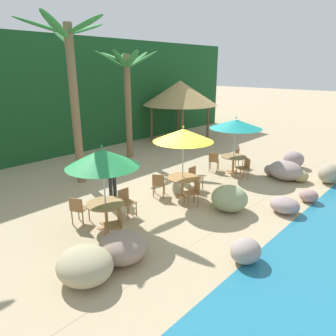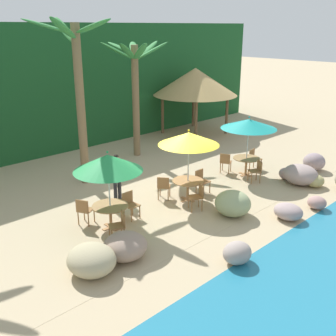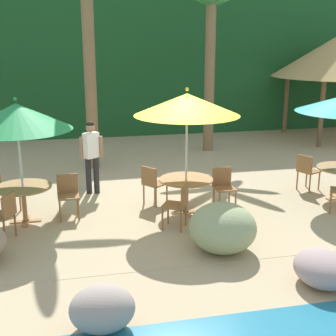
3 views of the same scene
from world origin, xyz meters
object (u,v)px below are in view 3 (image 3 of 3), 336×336
Objects in this scene: chair_yellow_inland at (152,182)px; palm_tree_third at (210,34)px; umbrella_yellow at (187,105)px; chair_green_seaward at (68,193)px; dining_table_green at (23,193)px; chair_yellow_left at (179,203)px; dining_table_yellow at (186,185)px; umbrella_green at (17,117)px; waiter_in_white at (91,152)px; chair_green_inland at (3,188)px; palm_tree_second at (86,15)px; chair_yellow_seaward at (223,185)px; chair_green_left at (4,213)px; chair_teal_inland at (307,170)px.

palm_tree_third is (2.70, 4.74, 3.12)m from chair_yellow_inland.
palm_tree_third reaches higher than umbrella_yellow.
umbrella_yellow is (2.37, -0.30, 1.74)m from chair_green_seaward.
dining_table_green is 3.03m from chair_yellow_left.
dining_table_yellow is 1.26× the size of chair_yellow_left.
chair_green_seaward is at bearing 8.15° from umbrella_green.
umbrella_yellow is 2.97× the size of chair_yellow_left.
chair_green_seaward reaches higher than dining_table_green.
palm_tree_third reaches higher than dining_table_yellow.
chair_green_seaward is at bearing 8.15° from dining_table_green.
palm_tree_third is at bearing 44.21° from umbrella_green.
palm_tree_third is (5.33, 5.18, 3.02)m from dining_table_green.
umbrella_yellow reaches higher than chair_yellow_inland.
umbrella_yellow is at bearing -43.49° from waiter_in_white.
chair_green_inland is 7.95m from palm_tree_third.
umbrella_yellow reaches higher than dining_table_green.
palm_tree_second is (0.70, 3.71, 3.57)m from chair_green_seaward.
palm_tree_second is (-1.67, 4.01, 1.83)m from umbrella_yellow.
umbrella_yellow is 1.94m from chair_yellow_seaward.
chair_green_left is at bearing -111.39° from palm_tree_second.
umbrella_green is 3.42m from chair_yellow_left.
dining_table_green is at bearing -135.79° from palm_tree_third.
chair_green_seaward is 2.95m from umbrella_yellow.
umbrella_green is 3.54m from dining_table_yellow.
waiter_in_white is (-1.80, 1.71, -1.26)m from umbrella_yellow.
waiter_in_white is at bearing 23.24° from chair_green_inland.
chair_yellow_left is (2.87, -0.97, -0.10)m from dining_table_green.
umbrella_green is 3.22m from umbrella_yellow.
palm_tree_second reaches higher than umbrella_yellow.
dining_table_yellow is at bearing -43.49° from waiter_in_white.
umbrella_yellow is at bearing -67.44° from palm_tree_second.
chair_teal_inland is (3.15, 0.84, -0.10)m from dining_table_yellow.
chair_teal_inland is at bearing -33.37° from palm_tree_second.
chair_green_left is 2.92m from waiter_in_white.
chair_yellow_inland is (2.63, 0.44, -1.58)m from umbrella_green.
dining_table_yellow is at bearing -3.26° from dining_table_green.
waiter_in_white reaches higher than dining_table_green.
umbrella_green is 1.80m from chair_green_left.
umbrella_yellow is 5.93m from palm_tree_third.
chair_teal_inland is (5.52, 0.53, 0.00)m from chair_green_seaward.
chair_yellow_left is at bearing -18.62° from umbrella_green.
umbrella_green is 2.23× the size of dining_table_yellow.
dining_table_yellow is at bearing -46.91° from chair_yellow_inland.
umbrella_green is 2.82× the size of chair_green_seaward.
palm_tree_second reaches higher than chair_green_inland.
chair_yellow_inland is at bearing 99.89° from chair_yellow_left.
chair_green_inland and chair_teal_inland have the same top height.
chair_yellow_seaward is at bearing -9.74° from chair_green_inland.
palm_tree_second is 3.65× the size of waiter_in_white.
chair_yellow_inland is 3.74m from chair_teal_inland.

